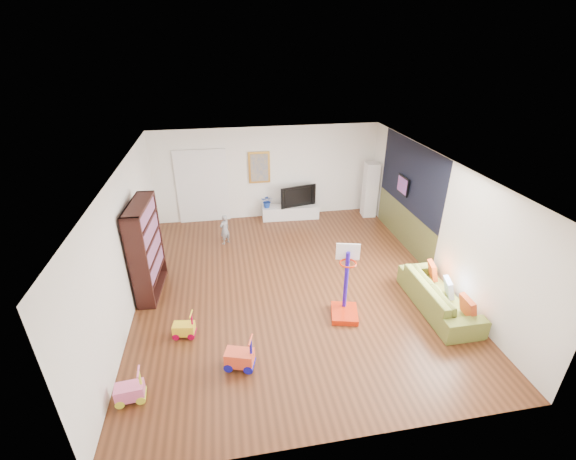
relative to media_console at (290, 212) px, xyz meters
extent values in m
cube|color=brown|center=(-0.62, -3.45, -0.20)|extent=(6.50, 7.50, 0.00)
cube|color=white|center=(-0.62, -3.45, 2.50)|extent=(6.50, 7.50, 0.00)
cube|color=white|center=(-0.62, 0.30, 1.15)|extent=(6.50, 0.00, 2.70)
cube|color=silver|center=(-0.62, -7.20, 1.15)|extent=(6.50, 0.00, 2.70)
cube|color=silver|center=(-3.87, -3.45, 1.15)|extent=(0.00, 7.50, 2.70)
cube|color=white|center=(2.63, -3.45, 1.15)|extent=(0.00, 7.50, 2.70)
cube|color=black|center=(2.62, -2.05, 1.65)|extent=(0.01, 3.20, 1.70)
cube|color=brown|center=(2.62, -2.05, 0.30)|extent=(0.01, 3.20, 1.00)
cube|color=white|center=(-2.52, 0.26, 0.85)|extent=(1.45, 0.06, 2.10)
cube|color=gold|center=(-0.87, 0.26, 1.35)|extent=(0.62, 0.06, 0.92)
cube|color=#7F3F8C|center=(2.55, -1.85, 1.35)|extent=(0.04, 0.56, 0.46)
cube|color=silver|center=(0.00, 0.00, 0.00)|extent=(1.70, 0.50, 0.39)
cube|color=white|center=(2.38, -0.21, 0.63)|extent=(0.41, 0.41, 1.65)
cube|color=black|center=(-3.59, -3.13, 0.82)|extent=(0.46, 1.41, 2.02)
imported|color=olive|center=(2.13, -4.78, 0.11)|extent=(0.81, 2.08, 0.61)
cube|color=red|center=(0.22, -4.69, 0.55)|extent=(0.65, 0.73, 1.49)
cube|color=yellow|center=(-2.83, -4.73, 0.06)|extent=(0.41, 0.29, 0.51)
cube|color=#F24B2A|center=(-1.88, -5.65, 0.11)|extent=(0.53, 0.41, 0.62)
cube|color=pink|center=(-3.54, -6.02, 0.08)|extent=(0.43, 0.29, 0.55)
imported|color=gray|center=(-1.98, -1.27, 0.21)|extent=(0.35, 0.35, 0.82)
imported|color=black|center=(0.20, 0.04, 0.51)|extent=(1.11, 0.39, 0.64)
imported|color=#16379C|center=(-0.69, 0.02, 0.39)|extent=(0.42, 0.39, 0.39)
cube|color=#AC3C1A|center=(2.31, -5.41, 0.28)|extent=(0.11, 0.40, 0.40)
cube|color=white|center=(2.30, -4.79, 0.28)|extent=(0.19, 0.38, 0.36)
cube|color=#B73B14|center=(2.30, -4.15, 0.28)|extent=(0.17, 0.38, 0.36)
camera|label=1|loc=(-1.92, -10.40, 4.70)|focal=24.00mm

